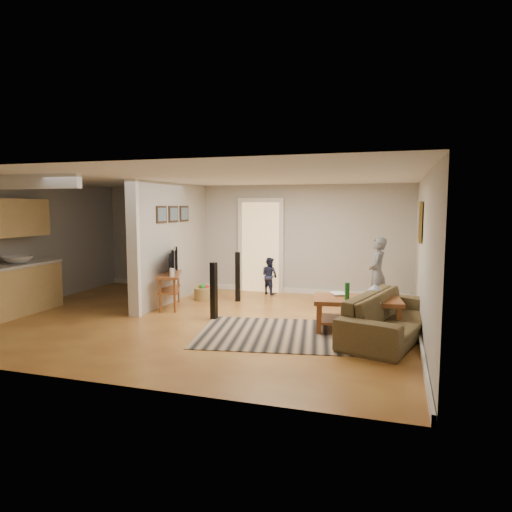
# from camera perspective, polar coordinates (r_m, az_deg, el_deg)

# --- Properties ---
(ground) EXTENTS (7.50, 7.50, 0.00)m
(ground) POSITION_cam_1_polar(r_m,az_deg,el_deg) (8.26, -7.32, -7.92)
(ground) COLOR brown
(ground) RESTS_ON ground
(room_shell) EXTENTS (7.54, 6.02, 2.52)m
(room_shell) POSITION_cam_1_polar(r_m,az_deg,el_deg) (8.89, -12.57, 2.51)
(room_shell) COLOR #A6A49F
(room_shell) RESTS_ON ground
(area_rug) EXTENTS (2.92, 2.33, 0.01)m
(area_rug) POSITION_cam_1_polar(r_m,az_deg,el_deg) (7.32, 3.26, -9.69)
(area_rug) COLOR black
(area_rug) RESTS_ON ground
(sofa) EXTENTS (1.53, 2.48, 0.68)m
(sofa) POSITION_cam_1_polar(r_m,az_deg,el_deg) (7.41, 16.44, -9.80)
(sofa) COLOR #403B20
(sofa) RESTS_ON ground
(coffee_table) EXTENTS (1.47, 0.99, 0.81)m
(coffee_table) POSITION_cam_1_polar(r_m,az_deg,el_deg) (7.62, 12.67, -6.00)
(coffee_table) COLOR brown
(coffee_table) RESTS_ON ground
(tv_console) EXTENTS (0.79, 1.16, 0.94)m
(tv_console) POSITION_cam_1_polar(r_m,az_deg,el_deg) (9.22, -10.69, -2.54)
(tv_console) COLOR brown
(tv_console) RESTS_ON ground
(speaker_left) EXTENTS (0.12, 0.12, 1.02)m
(speaker_left) POSITION_cam_1_polar(r_m,az_deg,el_deg) (8.17, -5.30, -4.37)
(speaker_left) COLOR black
(speaker_left) RESTS_ON ground
(speaker_right) EXTENTS (0.12, 0.12, 1.05)m
(speaker_right) POSITION_cam_1_polar(r_m,az_deg,el_deg) (9.67, -2.27, -2.60)
(speaker_right) COLOR black
(speaker_right) RESTS_ON ground
(toy_basket) EXTENTS (0.41, 0.41, 0.36)m
(toy_basket) POSITION_cam_1_polar(r_m,az_deg,el_deg) (9.92, -6.57, -4.61)
(toy_basket) COLOR olive
(toy_basket) RESTS_ON ground
(child) EXTENTS (0.36, 0.53, 1.41)m
(child) POSITION_cam_1_polar(r_m,az_deg,el_deg) (9.43, 14.80, -6.29)
(child) COLOR slate
(child) RESTS_ON ground
(toddler) EXTENTS (0.52, 0.48, 0.85)m
(toddler) POSITION_cam_1_polar(r_m,az_deg,el_deg) (10.55, 1.69, -4.76)
(toddler) COLOR #202444
(toddler) RESTS_ON ground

